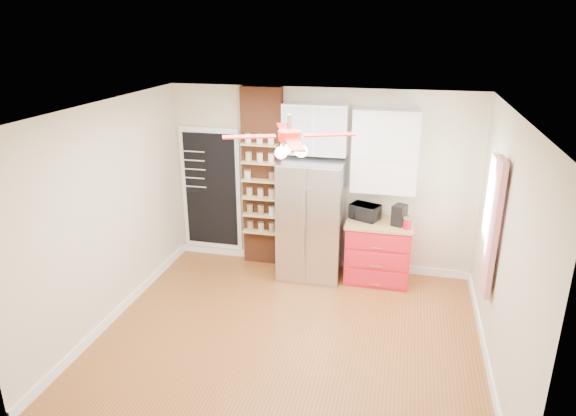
% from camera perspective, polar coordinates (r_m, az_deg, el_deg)
% --- Properties ---
extents(floor, '(4.50, 4.50, 0.00)m').
position_cam_1_polar(floor, '(6.36, 0.14, -13.93)').
color(floor, brown).
rests_on(floor, ground).
extents(ceiling, '(4.50, 4.50, 0.00)m').
position_cam_1_polar(ceiling, '(5.35, 0.17, 10.88)').
color(ceiling, white).
rests_on(ceiling, wall_back).
extents(wall_back, '(4.50, 0.02, 2.70)m').
position_cam_1_polar(wall_back, '(7.57, 3.57, 3.04)').
color(wall_back, beige).
rests_on(wall_back, floor).
extents(wall_front, '(4.50, 0.02, 2.70)m').
position_cam_1_polar(wall_front, '(4.01, -6.48, -13.29)').
color(wall_front, beige).
rests_on(wall_front, floor).
extents(wall_left, '(0.02, 4.00, 2.70)m').
position_cam_1_polar(wall_left, '(6.56, -19.36, -0.75)').
color(wall_left, beige).
rests_on(wall_left, floor).
extents(wall_right, '(0.02, 4.00, 2.70)m').
position_cam_1_polar(wall_right, '(5.69, 22.87, -4.38)').
color(wall_right, beige).
rests_on(wall_right, floor).
extents(chalkboard, '(0.95, 0.05, 1.95)m').
position_cam_1_polar(chalkboard, '(8.05, -8.53, 2.03)').
color(chalkboard, white).
rests_on(chalkboard, wall_back).
extents(brick_pillar, '(0.60, 0.16, 2.70)m').
position_cam_1_polar(brick_pillar, '(7.67, -2.81, 3.29)').
color(brick_pillar, brown).
rests_on(brick_pillar, floor).
extents(fridge, '(0.90, 0.70, 1.75)m').
position_cam_1_polar(fridge, '(7.39, 2.62, -1.27)').
color(fridge, '#B8B8BD').
rests_on(fridge, floor).
extents(upper_glass_cabinet, '(0.90, 0.35, 0.70)m').
position_cam_1_polar(upper_glass_cabinet, '(7.22, 3.07, 8.77)').
color(upper_glass_cabinet, white).
rests_on(upper_glass_cabinet, wall_back).
extents(red_cabinet, '(0.94, 0.64, 0.90)m').
position_cam_1_polar(red_cabinet, '(7.50, 9.97, -4.75)').
color(red_cabinet, red).
rests_on(red_cabinet, floor).
extents(upper_shelf_unit, '(0.90, 0.30, 1.15)m').
position_cam_1_polar(upper_shelf_unit, '(7.20, 10.73, 6.18)').
color(upper_shelf_unit, white).
rests_on(upper_shelf_unit, wall_back).
extents(window, '(0.04, 0.75, 1.05)m').
position_cam_1_polar(window, '(6.45, 21.77, 0.47)').
color(window, white).
rests_on(window, wall_right).
extents(curtain, '(0.06, 0.40, 1.55)m').
position_cam_1_polar(curtain, '(5.96, 21.85, -2.11)').
color(curtain, red).
rests_on(curtain, wall_right).
extents(ceiling_fan, '(1.40, 1.40, 0.44)m').
position_cam_1_polar(ceiling_fan, '(5.40, 0.16, 7.98)').
color(ceiling_fan, silver).
rests_on(ceiling_fan, ceiling).
extents(toaster_oven, '(0.47, 0.40, 0.22)m').
position_cam_1_polar(toaster_oven, '(7.37, 8.53, -0.42)').
color(toaster_oven, black).
rests_on(toaster_oven, red_cabinet).
extents(coffee_maker, '(0.23, 0.26, 0.29)m').
position_cam_1_polar(coffee_maker, '(7.23, 12.26, -0.77)').
color(coffee_maker, black).
rests_on(coffee_maker, red_cabinet).
extents(canister_left, '(0.11, 0.11, 0.15)m').
position_cam_1_polar(canister_left, '(7.13, 13.09, -1.72)').
color(canister_left, '#BB0A29').
rests_on(canister_left, red_cabinet).
extents(canister_right, '(0.10, 0.10, 0.13)m').
position_cam_1_polar(canister_right, '(7.36, 12.91, -1.11)').
color(canister_right, '#BA210A').
rests_on(canister_right, red_cabinet).
extents(pantry_jar_oats, '(0.13, 0.13, 0.13)m').
position_cam_1_polar(pantry_jar_oats, '(7.56, -4.53, 3.67)').
color(pantry_jar_oats, beige).
rests_on(pantry_jar_oats, brick_pillar).
extents(pantry_jar_beans, '(0.11, 0.11, 0.11)m').
position_cam_1_polar(pantry_jar_beans, '(7.47, -1.78, 3.48)').
color(pantry_jar_beans, '#8A5946').
rests_on(pantry_jar_beans, brick_pillar).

